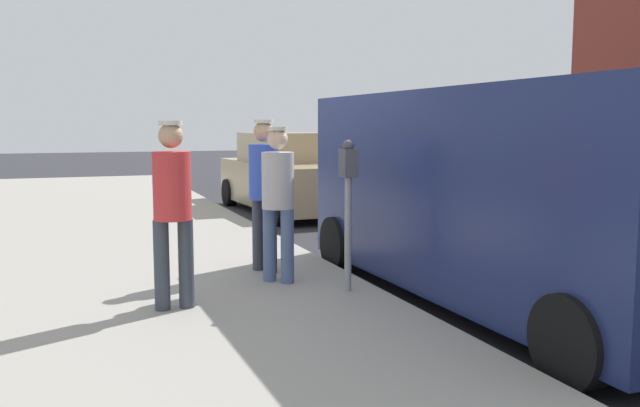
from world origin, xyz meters
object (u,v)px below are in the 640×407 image
at_px(parked_van, 506,191).
at_px(parked_sedan_behind, 290,176).
at_px(pedestrian_in_blue, 264,185).
at_px(parking_meter_near, 348,189).
at_px(pedestrian_in_red, 172,202).
at_px(pedestrian_in_gray, 278,194).

relative_size(parked_van, parked_sedan_behind, 1.17).
bearing_deg(pedestrian_in_blue, parked_van, 140.26).
distance_m(parking_meter_near, pedestrian_in_red, 1.74).
xyz_separation_m(pedestrian_in_blue, parked_sedan_behind, (-2.27, -6.00, -0.39)).
height_order(parking_meter_near, pedestrian_in_gray, pedestrian_in_gray).
height_order(pedestrian_in_gray, pedestrian_in_red, pedestrian_in_red).
height_order(pedestrian_in_gray, parked_sedan_behind, pedestrian_in_gray).
height_order(pedestrian_in_gray, parked_van, parked_van).
bearing_deg(parked_van, parking_meter_near, -18.69).
relative_size(pedestrian_in_gray, parked_van, 0.31).
height_order(parking_meter_near, parked_van, parked_van).
xyz_separation_m(pedestrian_in_red, parked_sedan_behind, (-3.48, -7.23, -0.38)).
relative_size(pedestrian_in_blue, parked_sedan_behind, 0.38).
relative_size(parking_meter_near, parked_van, 0.29).
bearing_deg(parking_meter_near, parked_sedan_behind, -103.64).
xyz_separation_m(parking_meter_near, pedestrian_in_blue, (0.53, -1.18, -0.04)).
xyz_separation_m(pedestrian_in_gray, parked_sedan_behind, (-2.28, -6.57, -0.34)).
relative_size(parking_meter_near, pedestrian_in_gray, 0.92).
xyz_separation_m(pedestrian_in_blue, pedestrian_in_red, (1.20, 1.23, -0.01)).
xyz_separation_m(pedestrian_in_gray, pedestrian_in_blue, (-0.01, -0.57, 0.05)).
bearing_deg(parking_meter_near, pedestrian_in_red, 1.76).
height_order(pedestrian_in_blue, parked_sedan_behind, pedestrian_in_blue).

